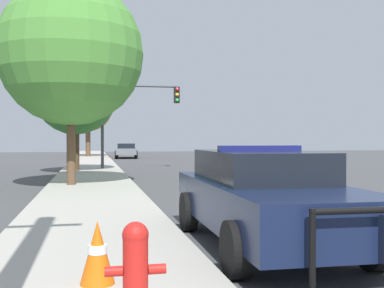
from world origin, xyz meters
TOP-DOWN VIEW (x-y plane):
  - sidewalk_left at (-5.10, 0.00)m, footprint 3.00×110.00m
  - police_car at (-2.44, 0.37)m, footprint 2.15×5.16m
  - fire_hydrant at (-4.73, -2.60)m, footprint 0.54×0.24m
  - traffic_light at (-2.72, 19.39)m, footprint 4.29×0.35m
  - car_background_distant at (-2.13, 35.02)m, footprint 2.15×4.72m
  - tree_sidewalk_near at (-5.78, 10.13)m, footprint 4.96×4.96m
  - tree_sidewalk_mid at (-5.85, 17.31)m, footprint 4.04×4.04m
  - tree_sidewalk_far at (-5.38, 36.48)m, footprint 4.26×4.26m
  - traffic_cone at (-5.05, -1.51)m, footprint 0.38×0.38m

SIDE VIEW (x-z plane):
  - sidewalk_left at x=-5.10m, z-range 0.00..0.13m
  - traffic_cone at x=-5.05m, z-range 0.13..0.82m
  - fire_hydrant at x=-4.73m, z-range 0.16..1.01m
  - car_background_distant at x=-2.13m, z-range 0.06..1.33m
  - police_car at x=-2.44m, z-range 0.01..1.61m
  - traffic_light at x=-2.72m, z-range 1.14..5.73m
  - tree_sidewalk_mid at x=-5.85m, z-range 1.00..6.81m
  - tree_sidewalk_far at x=-5.38m, z-range 1.21..7.67m
  - tree_sidewalk_near at x=-5.78m, z-range 1.14..8.13m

